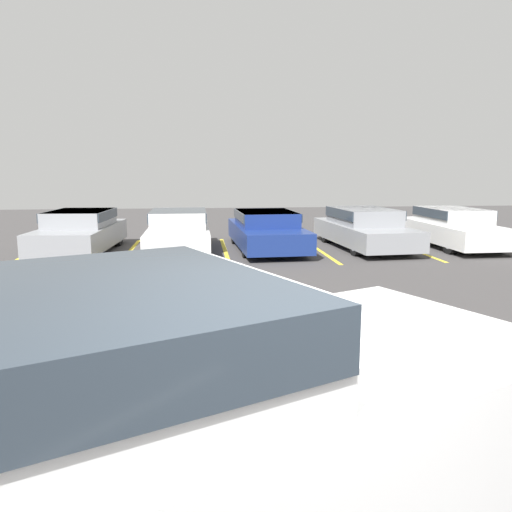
% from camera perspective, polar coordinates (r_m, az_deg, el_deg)
% --- Properties ---
extents(stall_stripe_a, '(0.12, 5.17, 0.01)m').
position_cam_1_polar(stall_stripe_a, '(15.76, -24.64, 0.17)').
color(stall_stripe_a, yellow).
rests_on(stall_stripe_a, ground_plane).
extents(stall_stripe_b, '(0.12, 5.17, 0.01)m').
position_cam_1_polar(stall_stripe_b, '(15.11, -14.36, 0.39)').
color(stall_stripe_b, yellow).
rests_on(stall_stripe_b, ground_plane).
extents(stall_stripe_c, '(0.12, 5.17, 0.01)m').
position_cam_1_polar(stall_stripe_c, '(14.97, -3.54, 0.59)').
color(stall_stripe_c, yellow).
rests_on(stall_stripe_c, ground_plane).
extents(stall_stripe_d, '(0.12, 5.17, 0.01)m').
position_cam_1_polar(stall_stripe_d, '(15.37, 7.08, 0.78)').
color(stall_stripe_d, yellow).
rests_on(stall_stripe_d, ground_plane).
extents(stall_stripe_e, '(0.12, 5.17, 0.01)m').
position_cam_1_polar(stall_stripe_e, '(16.27, 16.86, 0.92)').
color(stall_stripe_e, yellow).
rests_on(stall_stripe_e, ground_plane).
extents(stall_stripe_f, '(0.12, 5.17, 0.01)m').
position_cam_1_polar(stall_stripe_f, '(17.58, 25.40, 1.03)').
color(stall_stripe_f, yellow).
rests_on(stall_stripe_f, ground_plane).
extents(pickup_truck, '(5.80, 4.11, 1.83)m').
position_cam_1_polar(pickup_truck, '(3.00, -12.56, -20.03)').
color(pickup_truck, white).
rests_on(pickup_truck, ground_plane).
extents(parked_sedan_a, '(2.07, 4.46, 1.23)m').
position_cam_1_polar(parked_sedan_a, '(15.49, -19.43, 2.78)').
color(parked_sedan_a, gray).
rests_on(parked_sedan_a, ground_plane).
extents(parked_sedan_b, '(1.78, 4.70, 1.22)m').
position_cam_1_polar(parked_sedan_b, '(14.92, -8.81, 2.99)').
color(parked_sedan_b, silver).
rests_on(parked_sedan_b, ground_plane).
extents(parked_sedan_c, '(2.06, 4.73, 1.16)m').
position_cam_1_polar(parked_sedan_c, '(15.20, 1.18, 3.11)').
color(parked_sedan_c, navy).
rests_on(parked_sedan_c, ground_plane).
extents(parked_sedan_d, '(2.13, 4.83, 1.22)m').
position_cam_1_polar(parked_sedan_d, '(15.87, 12.22, 3.27)').
color(parked_sedan_d, gray).
rests_on(parked_sedan_d, ground_plane).
extents(parked_sedan_e, '(1.78, 4.54, 1.21)m').
position_cam_1_polar(parked_sedan_e, '(16.90, 21.53, 3.18)').
color(parked_sedan_e, silver).
rests_on(parked_sedan_e, ground_plane).
extents(wheel_stop_curb, '(1.86, 0.20, 0.14)m').
position_cam_1_polar(wheel_stop_curb, '(18.31, 0.63, 2.51)').
color(wheel_stop_curb, '#B7B2A8').
rests_on(wheel_stop_curb, ground_plane).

